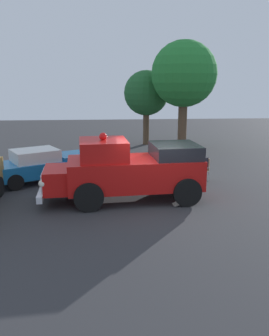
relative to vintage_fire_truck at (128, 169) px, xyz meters
name	(u,v)px	position (x,y,z in m)	size (l,w,h in m)	color
ground_plane	(152,204)	(-0.83, 0.52, -1.20)	(60.00, 60.00, 0.00)	#333335
vintage_fire_truck	(128,169)	(0.00, 0.00, 0.00)	(6.09, 2.70, 2.59)	black
classic_hot_rod	(43,164)	(3.66, -3.03, -0.45)	(4.71, 3.71, 1.46)	black
lawn_chair_near_truck	(203,168)	(-3.56, -2.46, -0.61)	(0.69, 0.69, 1.02)	#B7BABF
lawn_chair_by_car	(121,162)	(0.13, -3.82, -0.61)	(0.56, 0.55, 1.02)	#B7BABF
spectator_seated	(202,166)	(-3.46, -2.38, -0.50)	(0.65, 0.63, 1.29)	#383842
oak_tree_left	(184,75)	(-4.19, -10.04, 3.61)	(4.18, 4.18, 6.95)	brown
oak_tree_right	(146,93)	(-2.04, -12.16, 2.38)	(3.11, 3.11, 5.17)	brown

